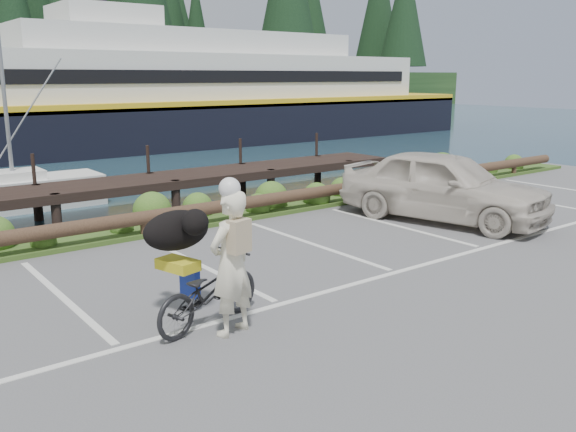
# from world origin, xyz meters

# --- Properties ---
(ground) EXTENTS (72.00, 72.00, 0.00)m
(ground) POSITION_xyz_m (0.00, 0.00, 0.00)
(ground) COLOR #535356
(vegetation_strip) EXTENTS (34.00, 1.60, 0.10)m
(vegetation_strip) POSITION_xyz_m (0.00, 5.30, 0.05)
(vegetation_strip) COLOR #3D5B21
(vegetation_strip) RESTS_ON ground
(log_rail) EXTENTS (32.00, 0.30, 0.60)m
(log_rail) POSITION_xyz_m (0.00, 4.60, 0.00)
(log_rail) COLOR #443021
(log_rail) RESTS_ON ground
(bicycle) EXTENTS (2.02, 1.15, 1.00)m
(bicycle) POSITION_xyz_m (-1.28, -0.42, 0.50)
(bicycle) COLOR black
(bicycle) RESTS_ON ground
(cyclist) EXTENTS (0.83, 0.66, 2.01)m
(cyclist) POSITION_xyz_m (-1.16, -0.85, 1.00)
(cyclist) COLOR #F2ECCD
(cyclist) RESTS_ON ground
(dog) EXTENTS (0.75, 1.11, 0.59)m
(dog) POSITION_xyz_m (-1.44, 0.17, 1.30)
(dog) COLOR black
(dog) RESTS_ON bicycle
(parked_car) EXTENTS (3.21, 5.40, 1.72)m
(parked_car) POSITION_xyz_m (6.53, 1.75, 0.86)
(parked_car) COLOR beige
(parked_car) RESTS_ON ground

